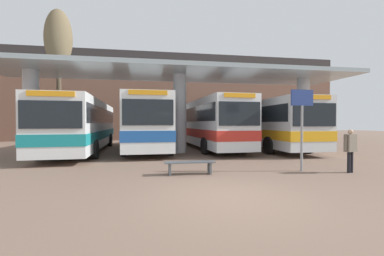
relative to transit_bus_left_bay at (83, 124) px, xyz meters
The scene contains 12 objects.
ground_plane 12.99m from the transit_bus_left_bay, 62.09° to the right, with size 100.00×100.00×0.00m, color #755B4C.
townhouse_backdrop 12.85m from the transit_bus_left_bay, 60.64° to the left, with size 40.00×0.58×9.48m.
station_canopy 6.75m from the transit_bus_left_bay, 16.22° to the right, with size 21.71×5.39×5.02m.
transit_bus_left_bay is the anchor object (origin of this frame).
transit_bus_center_bay 4.04m from the transit_bus_left_bay, ahead, with size 2.96×11.15×3.40m.
transit_bus_right_bay 8.41m from the transit_bus_left_bay, ahead, with size 3.05×11.94×3.36m.
transit_bus_far_right_bay 12.36m from the transit_bus_left_bay, ahead, with size 2.88×12.28×3.27m.
waiting_bench_near_pillar 10.22m from the transit_bus_left_bay, 56.94° to the right, with size 1.79×0.44×0.46m.
info_sign_platform 13.04m from the transit_bus_left_bay, 41.14° to the right, with size 0.90×0.09×3.08m.
pedestrian_waiting 14.64m from the transit_bus_left_bay, 38.95° to the right, with size 0.59×0.32×1.59m.
poplar_tree_behind_left 6.78m from the transit_bus_left_bay, 131.76° to the left, with size 1.88×1.88×9.96m.
parked_car_street 19.09m from the transit_bus_left_bay, 22.41° to the left, with size 4.31×1.98×2.16m.
Camera 1 is at (-2.01, -6.04, 1.83)m, focal length 24.00 mm.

